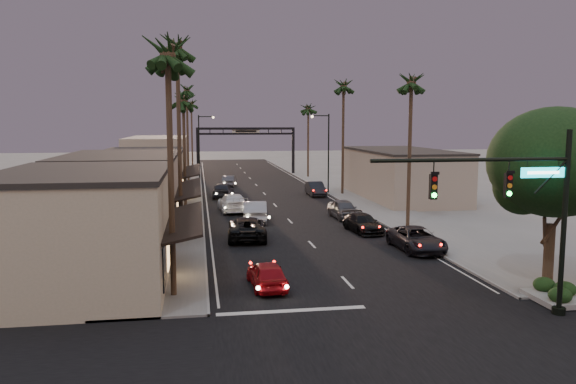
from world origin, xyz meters
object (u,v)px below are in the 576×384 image
object	(u,v)px
palm_lb	(177,42)
palm_far	(191,102)
palm_la	(167,45)
palm_ra	(412,77)
curbside_black	(363,223)
oncoming_silver	(255,211)
streetlight_right	(326,147)
palm_rc	(308,106)
corner_tree	(556,167)
traffic_signal	(523,196)
oncoming_pickup	(247,228)
curbside_near	(416,239)
palm_lc	(183,96)
palm_ld	(187,87)
oncoming_red	(267,274)
streetlight_left	(201,143)
arch	(246,139)
palm_rb	(344,82)

from	to	relation	value
palm_lb	palm_far	distance (m)	56.03
palm_la	palm_ra	size ratio (longest dim) A/B	1.00
curbside_black	oncoming_silver	bearing A→B (deg)	136.76
streetlight_right	palm_rc	distance (m)	19.75
corner_tree	oncoming_silver	size ratio (longest dim) A/B	1.68
palm_far	traffic_signal	bearing A→B (deg)	-79.30
curbside_black	oncoming_pickup	bearing A→B (deg)	-179.15
corner_tree	curbside_near	world-z (taller)	corner_tree
palm_rc	curbside_near	distance (m)	48.73
palm_la	oncoming_silver	size ratio (longest dim) A/B	2.53
palm_lc	palm_ld	xyz separation A→B (m)	(0.00, 19.00, 1.95)
palm_lc	palm_ra	distance (m)	20.99
palm_ra	palm_rc	bearing A→B (deg)	90.00
oncoming_red	curbside_black	distance (m)	15.47
oncoming_red	streetlight_right	bearing A→B (deg)	-111.02
corner_tree	streetlight_left	distance (m)	53.15
palm_ld	oncoming_silver	world-z (taller)	palm_ld
streetlight_right	palm_la	size ratio (longest dim) A/B	0.68
palm_rc	curbside_black	size ratio (longest dim) A/B	2.63
oncoming_red	oncoming_silver	xyz separation A→B (m)	(1.27, 18.43, 0.18)
corner_tree	oncoming_silver	xyz separation A→B (m)	(-12.34, 20.74, -5.12)
palm_lb	oncoming_red	size ratio (longest dim) A/B	3.82
palm_ld	oncoming_pickup	xyz separation A→B (m)	(4.51, -33.49, -11.64)
streetlight_right	palm_far	world-z (taller)	palm_far
streetlight_right	curbside_black	bearing A→B (deg)	-95.99
curbside_near	arch	bearing A→B (deg)	95.19
arch	curbside_black	size ratio (longest dim) A/B	3.28
palm_rb	curbside_near	distance (m)	30.15
oncoming_pickup	curbside_black	size ratio (longest dim) A/B	1.21
streetlight_left	oncoming_red	size ratio (longest dim) A/B	2.26
palm_ra	oncoming_pickup	xyz separation A→B (m)	(-12.69, -2.49, -10.67)
palm_rb	corner_tree	bearing A→B (deg)	-88.63
palm_lc	curbside_near	bearing A→B (deg)	-53.07
streetlight_right	palm_ra	xyz separation A→B (m)	(1.68, -21.00, 6.11)
palm_ra	streetlight_left	bearing A→B (deg)	114.54
arch	palm_rb	world-z (taller)	palm_rb
palm_lc	curbside_black	size ratio (longest dim) A/B	2.63
oncoming_red	curbside_black	size ratio (longest dim) A/B	0.86
streetlight_right	palm_la	distance (m)	39.68
palm_lb	palm_ra	distance (m)	17.42
curbside_black	corner_tree	bearing A→B (deg)	-78.04
curbside_black	curbside_near	bearing A→B (deg)	-81.38
streetlight_right	traffic_signal	bearing A→B (deg)	-91.72
corner_tree	palm_rc	size ratio (longest dim) A/B	0.72
traffic_signal	palm_far	size ratio (longest dim) A/B	0.64
arch	palm_lb	xyz separation A→B (m)	(-8.60, -48.00, 7.85)
palm_ra	palm_far	distance (m)	56.58
palm_rb	curbside_black	xyz separation A→B (m)	(-4.04, -21.44, -11.74)
palm_rb	palm_rc	world-z (taller)	palm_rb
palm_rb	palm_lc	bearing A→B (deg)	-155.06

